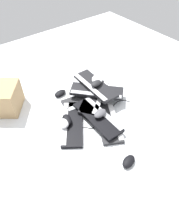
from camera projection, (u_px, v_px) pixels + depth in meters
name	position (u px, v px, depth m)	size (l,w,h in m)	color
ground_plane	(95.00, 118.00, 1.57)	(3.20, 3.20, 0.00)	silver
keyboard_0	(72.00, 123.00, 1.51)	(0.38, 0.44, 0.03)	black
keyboard_1	(108.00, 120.00, 1.53)	(0.34, 0.46, 0.03)	#232326
keyboard_2	(88.00, 99.00, 1.70)	(0.46, 0.23, 0.03)	#232326
keyboard_3	(95.00, 96.00, 1.68)	(0.44, 0.38, 0.03)	black
keyboard_4	(97.00, 91.00, 1.67)	(0.41, 0.43, 0.03)	black
keyboard_5	(95.00, 85.00, 1.68)	(0.16, 0.44, 0.03)	black
keyboard_6	(98.00, 117.00, 1.51)	(0.16, 0.44, 0.03)	black
mouse_0	(129.00, 161.00, 1.28)	(0.11, 0.07, 0.04)	black
mouse_1	(60.00, 93.00, 1.74)	(0.11, 0.07, 0.04)	black
mouse_2	(96.00, 83.00, 1.64)	(0.11, 0.07, 0.04)	black
mouse_3	(100.00, 113.00, 1.49)	(0.11, 0.07, 0.04)	#4C4C51
mouse_4	(67.00, 120.00, 1.49)	(0.11, 0.07, 0.04)	black
mouse_5	(97.00, 79.00, 1.69)	(0.11, 0.07, 0.04)	silver
mouse_6	(65.00, 123.00, 1.46)	(0.11, 0.07, 0.04)	#B7B7BC
mouse_7	(96.00, 80.00, 1.68)	(0.11, 0.07, 0.04)	silver
cable_0	(106.00, 115.00, 1.58)	(0.56, 0.13, 0.01)	black
cardboard_box	(4.00, 98.00, 1.57)	(0.23, 0.25, 0.21)	tan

